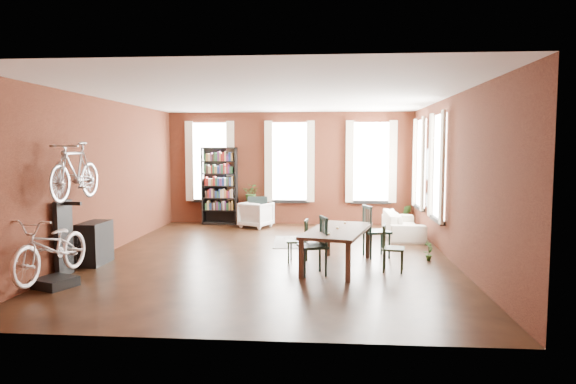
# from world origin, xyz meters

# --- Properties ---
(room) EXTENTS (9.00, 9.04, 3.22)m
(room) POSITION_xyz_m (0.25, 0.62, 2.14)
(room) COLOR black
(room) RESTS_ON ground
(dining_table) EXTENTS (1.42, 2.26, 0.71)m
(dining_table) POSITION_xyz_m (1.29, -0.82, 0.36)
(dining_table) COLOR #4F3B2F
(dining_table) RESTS_ON ground
(dining_chair_a) EXTENTS (0.58, 0.58, 1.00)m
(dining_chair_a) POSITION_xyz_m (0.85, -1.38, 0.50)
(dining_chair_a) COLOR #1B3C3A
(dining_chair_a) RESTS_ON ground
(dining_chair_b) EXTENTS (0.41, 0.41, 0.82)m
(dining_chair_b) POSITION_xyz_m (0.54, -0.45, 0.41)
(dining_chair_b) COLOR black
(dining_chair_b) RESTS_ON ground
(dining_chair_c) EXTENTS (0.45, 0.45, 0.83)m
(dining_chair_c) POSITION_xyz_m (2.27, -1.05, 0.42)
(dining_chair_c) COLOR #1D301C
(dining_chair_c) RESTS_ON ground
(dining_chair_d) EXTENTS (0.60, 0.60, 1.04)m
(dining_chair_d) POSITION_xyz_m (2.08, 0.15, 0.52)
(dining_chair_d) COLOR #193735
(dining_chair_d) RESTS_ON ground
(bookshelf) EXTENTS (1.00, 0.32, 2.20)m
(bookshelf) POSITION_xyz_m (-2.00, 4.30, 1.10)
(bookshelf) COLOR black
(bookshelf) RESTS_ON ground
(white_armchair) EXTENTS (0.98, 0.95, 0.78)m
(white_armchair) POSITION_xyz_m (-0.87, 3.75, 0.39)
(white_armchair) COLOR silver
(white_armchair) RESTS_ON ground
(cream_sofa) EXTENTS (0.61, 2.08, 0.81)m
(cream_sofa) POSITION_xyz_m (2.95, 2.60, 0.41)
(cream_sofa) COLOR beige
(cream_sofa) RESTS_ON ground
(striped_rug) EXTENTS (1.08, 1.63, 0.01)m
(striped_rug) POSITION_xyz_m (0.35, 1.60, 0.01)
(striped_rug) COLOR black
(striped_rug) RESTS_ON ground
(bike_trainer) EXTENTS (0.69, 0.69, 0.15)m
(bike_trainer) POSITION_xyz_m (-3.18, -2.52, 0.08)
(bike_trainer) COLOR black
(bike_trainer) RESTS_ON ground
(bike_wall_rack) EXTENTS (0.16, 0.60, 1.30)m
(bike_wall_rack) POSITION_xyz_m (-3.40, -1.80, 0.65)
(bike_wall_rack) COLOR black
(bike_wall_rack) RESTS_ON ground
(console_table) EXTENTS (0.40, 0.80, 0.80)m
(console_table) POSITION_xyz_m (-3.28, -0.90, 0.40)
(console_table) COLOR black
(console_table) RESTS_ON ground
(plant_stand) EXTENTS (0.35, 0.35, 0.64)m
(plant_stand) POSITION_xyz_m (-1.07, 4.30, 0.32)
(plant_stand) COLOR black
(plant_stand) RESTS_ON ground
(plant_by_sofa) EXTENTS (0.37, 0.62, 0.27)m
(plant_by_sofa) POSITION_xyz_m (3.25, 4.24, 0.13)
(plant_by_sofa) COLOR #2F6127
(plant_by_sofa) RESTS_ON ground
(plant_small) EXTENTS (0.42, 0.42, 0.14)m
(plant_small) POSITION_xyz_m (3.07, -0.11, 0.07)
(plant_small) COLOR #2C5A24
(plant_small) RESTS_ON ground
(bicycle_floor) EXTENTS (0.72, 1.03, 1.88)m
(bicycle_floor) POSITION_xyz_m (-3.19, -2.53, 1.09)
(bicycle_floor) COLOR silver
(bicycle_floor) RESTS_ON bike_trainer
(bicycle_hung) EXTENTS (0.47, 1.00, 1.66)m
(bicycle_hung) POSITION_xyz_m (-3.15, -1.80, 2.13)
(bicycle_hung) COLOR #A5A8AD
(bicycle_hung) RESTS_ON bike_wall_rack
(plant_on_stand) EXTENTS (0.57, 0.61, 0.40)m
(plant_on_stand) POSITION_xyz_m (-1.08, 4.31, 0.85)
(plant_on_stand) COLOR #386327
(plant_on_stand) RESTS_ON plant_stand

